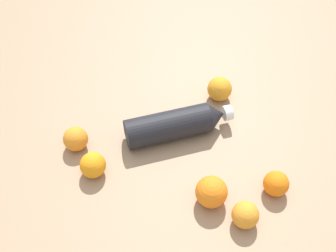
# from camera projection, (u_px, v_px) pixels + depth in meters

# --- Properties ---
(ground_plane) EXTENTS (2.40, 2.40, 0.00)m
(ground_plane) POSITION_uv_depth(u_px,v_px,m) (159.00, 144.00, 1.15)
(ground_plane) COLOR #9E7F60
(water_bottle) EXTENTS (0.29, 0.12, 0.08)m
(water_bottle) POSITION_uv_depth(u_px,v_px,m) (177.00, 124.00, 1.14)
(water_bottle) COLOR black
(water_bottle) RESTS_ON ground_plane
(orange_0) EXTENTS (0.07, 0.07, 0.07)m
(orange_0) POSITION_uv_depth(u_px,v_px,m) (220.00, 89.00, 1.23)
(orange_0) COLOR orange
(orange_0) RESTS_ON ground_plane
(orange_1) EXTENTS (0.06, 0.06, 0.06)m
(orange_1) POSITION_uv_depth(u_px,v_px,m) (276.00, 184.00, 1.03)
(orange_1) COLOR orange
(orange_1) RESTS_ON ground_plane
(orange_2) EXTENTS (0.06, 0.06, 0.06)m
(orange_2) POSITION_uv_depth(u_px,v_px,m) (76.00, 139.00, 1.12)
(orange_2) COLOR orange
(orange_2) RESTS_ON ground_plane
(orange_3) EXTENTS (0.06, 0.06, 0.06)m
(orange_3) POSITION_uv_depth(u_px,v_px,m) (245.00, 215.00, 0.98)
(orange_3) COLOR orange
(orange_3) RESTS_ON ground_plane
(orange_4) EXTENTS (0.06, 0.06, 0.06)m
(orange_4) POSITION_uv_depth(u_px,v_px,m) (93.00, 165.00, 1.07)
(orange_4) COLOR orange
(orange_4) RESTS_ON ground_plane
(orange_5) EXTENTS (0.08, 0.08, 0.08)m
(orange_5) POSITION_uv_depth(u_px,v_px,m) (211.00, 192.00, 1.01)
(orange_5) COLOR orange
(orange_5) RESTS_ON ground_plane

